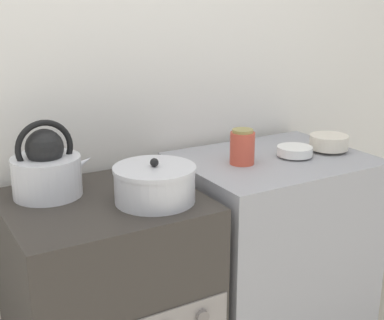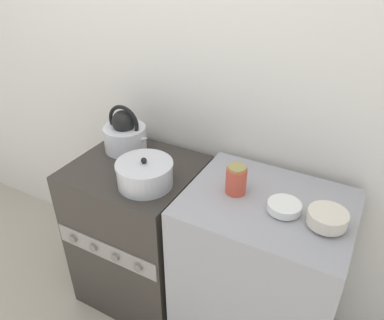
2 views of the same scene
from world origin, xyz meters
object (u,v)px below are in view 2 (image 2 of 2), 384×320
at_px(kettle, 125,134).
at_px(small_ceramic_bowl, 284,207).
at_px(cooking_pot, 145,174).
at_px(enamel_bowl, 327,218).
at_px(storage_jar, 236,180).
at_px(stove, 140,233).

distance_m(kettle, small_ceramic_bowl, 0.94).
xyz_separation_m(cooking_pot, small_ceramic_bowl, (0.64, 0.07, -0.00)).
bearing_deg(enamel_bowl, cooking_pot, -175.76).
bearing_deg(cooking_pot, small_ceramic_bowl, 6.04).
bearing_deg(storage_jar, small_ceramic_bowl, -8.03).
height_order(stove, enamel_bowl, enamel_bowl).
bearing_deg(kettle, storage_jar, -10.46).
bearing_deg(cooking_pot, kettle, 140.95).
relative_size(enamel_bowl, storage_jar, 1.17).
bearing_deg(enamel_bowl, storage_jar, 174.30).
relative_size(small_ceramic_bowl, storage_jar, 1.05).
height_order(stove, kettle, kettle).
relative_size(stove, cooking_pot, 3.35).
relative_size(kettle, storage_jar, 2.11).
distance_m(kettle, enamel_bowl, 1.11).
xyz_separation_m(stove, enamel_bowl, (0.96, -0.04, 0.52)).
height_order(kettle, storage_jar, kettle).
bearing_deg(kettle, stove, -42.22).
height_order(enamel_bowl, storage_jar, storage_jar).
bearing_deg(small_ceramic_bowl, kettle, 170.14).
bearing_deg(small_ceramic_bowl, stove, 177.51).
xyz_separation_m(stove, kettle, (-0.14, 0.13, 0.54)).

